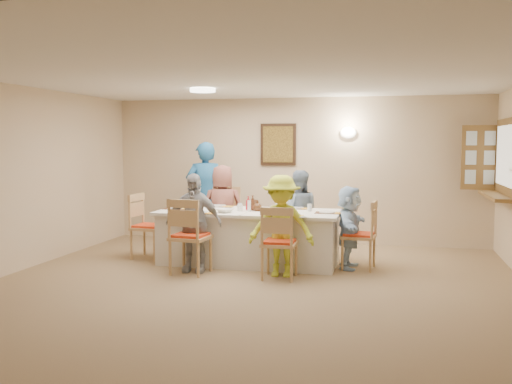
% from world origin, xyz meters
% --- Properties ---
extents(ground, '(7.00, 7.00, 0.00)m').
position_xyz_m(ground, '(0.00, 0.00, 0.00)').
color(ground, brown).
extents(room_walls, '(7.00, 7.00, 7.00)m').
position_xyz_m(room_walls, '(0.00, 0.00, 1.51)').
color(room_walls, beige).
rests_on(room_walls, ground).
extents(wall_picture, '(0.62, 0.05, 0.72)m').
position_xyz_m(wall_picture, '(-0.30, 3.46, 1.70)').
color(wall_picture, black).
rests_on(wall_picture, room_walls).
extents(wall_sconce, '(0.26, 0.09, 0.18)m').
position_xyz_m(wall_sconce, '(0.90, 3.44, 1.90)').
color(wall_sconce, white).
rests_on(wall_sconce, room_walls).
extents(ceiling_light, '(0.36, 0.36, 0.05)m').
position_xyz_m(ceiling_light, '(-1.00, 1.50, 2.47)').
color(ceiling_light, white).
rests_on(ceiling_light, room_walls).
extents(serving_hatch, '(0.06, 1.50, 1.15)m').
position_xyz_m(serving_hatch, '(3.21, 2.40, 1.50)').
color(serving_hatch, brown).
rests_on(serving_hatch, room_walls).
extents(hatch_sill, '(0.30, 1.50, 0.05)m').
position_xyz_m(hatch_sill, '(3.09, 2.40, 0.97)').
color(hatch_sill, brown).
rests_on(hatch_sill, room_walls).
extents(shutter_door, '(0.55, 0.04, 1.00)m').
position_xyz_m(shutter_door, '(2.95, 3.16, 1.50)').
color(shutter_door, brown).
rests_on(shutter_door, room_walls).
extents(dining_table, '(2.58, 1.09, 0.76)m').
position_xyz_m(dining_table, '(-0.35, 1.60, 0.38)').
color(dining_table, white).
rests_on(dining_table, ground).
extents(chair_back_left, '(0.56, 0.56, 1.03)m').
position_xyz_m(chair_back_left, '(-0.95, 2.40, 0.51)').
color(chair_back_left, tan).
rests_on(chair_back_left, ground).
extents(chair_back_right, '(0.51, 0.51, 0.92)m').
position_xyz_m(chair_back_right, '(0.25, 2.40, 0.46)').
color(chair_back_right, tan).
rests_on(chair_back_right, ground).
extents(chair_front_left, '(0.53, 0.53, 1.02)m').
position_xyz_m(chair_front_left, '(-0.95, 0.80, 0.51)').
color(chair_front_left, tan).
rests_on(chair_front_left, ground).
extents(chair_front_right, '(0.46, 0.46, 0.94)m').
position_xyz_m(chair_front_right, '(0.25, 0.80, 0.47)').
color(chair_front_right, tan).
rests_on(chair_front_right, ground).
extents(chair_left_end, '(0.51, 0.51, 0.97)m').
position_xyz_m(chair_left_end, '(-1.90, 1.60, 0.49)').
color(chair_left_end, tan).
rests_on(chair_left_end, ground).
extents(chair_right_end, '(0.50, 0.50, 0.95)m').
position_xyz_m(chair_right_end, '(1.20, 1.60, 0.48)').
color(chair_right_end, tan).
rests_on(chair_right_end, ground).
extents(diner_back_left, '(0.83, 0.68, 1.39)m').
position_xyz_m(diner_back_left, '(-0.95, 2.28, 0.69)').
color(diner_back_left, brown).
rests_on(diner_back_left, ground).
extents(diner_back_right, '(0.77, 0.66, 1.32)m').
position_xyz_m(diner_back_right, '(0.25, 2.28, 0.66)').
color(diner_back_right, gray).
rests_on(diner_back_right, ground).
extents(diner_front_left, '(0.79, 0.35, 1.32)m').
position_xyz_m(diner_front_left, '(-0.95, 0.92, 0.66)').
color(diner_front_left, '#A6A6A8').
rests_on(diner_front_left, ground).
extents(diner_front_right, '(0.89, 0.55, 1.32)m').
position_xyz_m(diner_front_right, '(0.25, 0.92, 0.66)').
color(diner_front_right, '#C9DB31').
rests_on(diner_front_right, ground).
extents(diner_right_end, '(1.09, 0.44, 1.14)m').
position_xyz_m(diner_right_end, '(1.07, 1.60, 0.57)').
color(diner_right_end, '#BBDEFF').
rests_on(diner_right_end, ground).
extents(caregiver, '(0.92, 0.85, 1.74)m').
position_xyz_m(caregiver, '(-1.40, 2.75, 0.87)').
color(caregiver, '#205B8D').
rests_on(caregiver, ground).
extents(placemat_fl, '(0.34, 0.25, 0.01)m').
position_xyz_m(placemat_fl, '(-0.95, 1.18, 0.76)').
color(placemat_fl, '#472B19').
rests_on(placemat_fl, dining_table).
extents(plate_fl, '(0.23, 0.23, 0.01)m').
position_xyz_m(plate_fl, '(-0.95, 1.18, 0.77)').
color(plate_fl, white).
rests_on(plate_fl, dining_table).
extents(napkin_fl, '(0.13, 0.13, 0.01)m').
position_xyz_m(napkin_fl, '(-0.77, 1.13, 0.77)').
color(napkin_fl, gold).
rests_on(napkin_fl, dining_table).
extents(placemat_fr, '(0.37, 0.28, 0.01)m').
position_xyz_m(placemat_fr, '(0.25, 1.18, 0.76)').
color(placemat_fr, '#472B19').
rests_on(placemat_fr, dining_table).
extents(plate_fr, '(0.25, 0.25, 0.02)m').
position_xyz_m(plate_fr, '(0.25, 1.18, 0.77)').
color(plate_fr, white).
rests_on(plate_fr, dining_table).
extents(napkin_fr, '(0.14, 0.14, 0.01)m').
position_xyz_m(napkin_fr, '(0.43, 1.13, 0.77)').
color(napkin_fr, gold).
rests_on(napkin_fr, dining_table).
extents(placemat_bl, '(0.33, 0.25, 0.01)m').
position_xyz_m(placemat_bl, '(-0.95, 2.02, 0.76)').
color(placemat_bl, '#472B19').
rests_on(placemat_bl, dining_table).
extents(plate_bl, '(0.25, 0.25, 0.02)m').
position_xyz_m(plate_bl, '(-0.95, 2.02, 0.77)').
color(plate_bl, white).
rests_on(plate_bl, dining_table).
extents(napkin_bl, '(0.14, 0.14, 0.01)m').
position_xyz_m(napkin_bl, '(-0.77, 1.97, 0.77)').
color(napkin_bl, gold).
rests_on(napkin_bl, dining_table).
extents(placemat_br, '(0.33, 0.24, 0.01)m').
position_xyz_m(placemat_br, '(0.25, 2.02, 0.76)').
color(placemat_br, '#472B19').
rests_on(placemat_br, dining_table).
extents(plate_br, '(0.25, 0.25, 0.02)m').
position_xyz_m(plate_br, '(0.25, 2.02, 0.77)').
color(plate_br, white).
rests_on(plate_br, dining_table).
extents(napkin_br, '(0.14, 0.14, 0.01)m').
position_xyz_m(napkin_br, '(0.43, 1.97, 0.77)').
color(napkin_br, gold).
rests_on(napkin_br, dining_table).
extents(placemat_le, '(0.37, 0.28, 0.01)m').
position_xyz_m(placemat_le, '(-1.45, 1.60, 0.76)').
color(placemat_le, '#472B19').
rests_on(placemat_le, dining_table).
extents(plate_le, '(0.24, 0.24, 0.01)m').
position_xyz_m(plate_le, '(-1.45, 1.60, 0.77)').
color(plate_le, white).
rests_on(plate_le, dining_table).
extents(napkin_le, '(0.13, 0.13, 0.01)m').
position_xyz_m(napkin_le, '(-1.27, 1.55, 0.77)').
color(napkin_le, gold).
rests_on(napkin_le, dining_table).
extents(placemat_re, '(0.34, 0.25, 0.01)m').
position_xyz_m(placemat_re, '(0.77, 1.60, 0.76)').
color(placemat_re, '#472B19').
rests_on(placemat_re, dining_table).
extents(plate_re, '(0.23, 0.23, 0.01)m').
position_xyz_m(plate_re, '(0.77, 1.60, 0.77)').
color(plate_re, white).
rests_on(plate_re, dining_table).
extents(napkin_re, '(0.14, 0.14, 0.01)m').
position_xyz_m(napkin_re, '(0.95, 1.55, 0.77)').
color(napkin_re, gold).
rests_on(napkin_re, dining_table).
extents(teacup_a, '(0.13, 0.13, 0.08)m').
position_xyz_m(teacup_a, '(-1.14, 1.25, 0.80)').
color(teacup_a, white).
rests_on(teacup_a, dining_table).
extents(teacup_b, '(0.11, 0.11, 0.09)m').
position_xyz_m(teacup_b, '(0.07, 2.10, 0.80)').
color(teacup_b, white).
rests_on(teacup_b, dining_table).
extents(bowl_a, '(0.40, 0.40, 0.06)m').
position_xyz_m(bowl_a, '(-0.63, 1.32, 0.79)').
color(bowl_a, white).
rests_on(bowl_a, dining_table).
extents(bowl_b, '(0.20, 0.20, 0.06)m').
position_xyz_m(bowl_b, '(0.01, 1.82, 0.79)').
color(bowl_b, white).
rests_on(bowl_b, dining_table).
extents(condiment_ketchup, '(0.11, 0.11, 0.21)m').
position_xyz_m(condiment_ketchup, '(-0.37, 1.66, 0.86)').
color(condiment_ketchup, '#B70F19').
rests_on(condiment_ketchup, dining_table).
extents(condiment_brown, '(0.14, 0.14, 0.22)m').
position_xyz_m(condiment_brown, '(-0.32, 1.70, 0.87)').
color(condiment_brown, '#4F2B15').
rests_on(condiment_brown, dining_table).
extents(condiment_malt, '(0.17, 0.17, 0.16)m').
position_xyz_m(condiment_malt, '(-0.23, 1.60, 0.84)').
color(condiment_malt, '#4F2B15').
rests_on(condiment_malt, dining_table).
extents(drinking_glass, '(0.06, 0.06, 0.10)m').
position_xyz_m(drinking_glass, '(-0.50, 1.65, 0.82)').
color(drinking_glass, silver).
rests_on(drinking_glass, dining_table).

